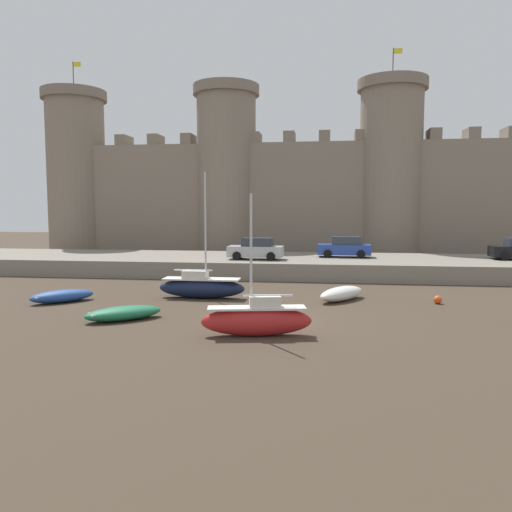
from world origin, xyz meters
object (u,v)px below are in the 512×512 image
at_px(sailboat_near_channel_right, 257,319).
at_px(rowboat_foreground_centre, 342,293).
at_px(sailboat_near_channel_left, 201,286).
at_px(mooring_buoy_near_shore, 438,300).
at_px(car_quay_west, 345,247).
at_px(rowboat_foreground_left, 62,296).
at_px(rowboat_midflat_left, 123,313).
at_px(mooring_buoy_off_centre, 243,310).
at_px(car_quay_centre_east, 256,249).

distance_m(sailboat_near_channel_right, rowboat_foreground_centre, 8.95).
bearing_deg(sailboat_near_channel_left, sailboat_near_channel_right, -61.77).
xyz_separation_m(mooring_buoy_near_shore, car_quay_west, (-4.40, 12.63, 1.79)).
relative_size(rowboat_foreground_left, car_quay_west, 0.77).
bearing_deg(mooring_buoy_near_shore, rowboat_foreground_centre, 176.86).
xyz_separation_m(rowboat_midflat_left, sailboat_near_channel_right, (6.35, -1.94, 0.35)).
relative_size(rowboat_foreground_centre, mooring_buoy_near_shore, 8.22).
xyz_separation_m(rowboat_foreground_left, mooring_buoy_off_centre, (10.11, -1.55, -0.16)).
height_order(rowboat_midflat_left, mooring_buoy_off_centre, rowboat_midflat_left).
relative_size(sailboat_near_channel_left, car_quay_west, 1.70).
bearing_deg(rowboat_foreground_left, car_quay_west, 43.91).
bearing_deg(car_quay_centre_east, sailboat_near_channel_left, -100.04).
xyz_separation_m(rowboat_midflat_left, sailboat_near_channel_left, (2.11, 5.97, 0.33)).
height_order(sailboat_near_channel_right, rowboat_foreground_left, sailboat_near_channel_right).
xyz_separation_m(sailboat_near_channel_left, car_quay_centre_east, (1.75, 9.89, 1.35)).
xyz_separation_m(rowboat_midflat_left, rowboat_foreground_centre, (9.91, 6.27, 0.07)).
bearing_deg(mooring_buoy_off_centre, car_quay_centre_east, 95.27).
bearing_deg(rowboat_midflat_left, sailboat_near_channel_right, -16.99).
height_order(rowboat_foreground_centre, mooring_buoy_off_centre, rowboat_foreground_centre).
height_order(rowboat_midflat_left, rowboat_foreground_centre, rowboat_foreground_centre).
height_order(rowboat_foreground_left, mooring_buoy_near_shore, rowboat_foreground_left).
xyz_separation_m(rowboat_midflat_left, car_quay_west, (10.52, 18.62, 1.68)).
height_order(rowboat_midflat_left, car_quay_centre_east, car_quay_centre_east).
bearing_deg(sailboat_near_channel_left, mooring_buoy_near_shore, 0.12).
relative_size(rowboat_foreground_centre, car_quay_west, 0.87).
relative_size(rowboat_foreground_centre, car_quay_centre_east, 0.87).
bearing_deg(rowboat_foreground_left, sailboat_near_channel_right, -26.38).
relative_size(sailboat_near_channel_right, rowboat_foreground_left, 1.75).
distance_m(sailboat_near_channel_right, sailboat_near_channel_left, 8.98).
height_order(rowboat_midflat_left, rowboat_foreground_left, rowboat_foreground_left).
height_order(mooring_buoy_near_shore, car_quay_west, car_quay_west).
xyz_separation_m(mooring_buoy_near_shore, car_quay_centre_east, (-11.06, 9.86, 1.79)).
bearing_deg(rowboat_foreground_left, rowboat_foreground_centre, 9.84).
bearing_deg(car_quay_centre_east, car_quay_west, 22.53).
bearing_deg(car_quay_west, mooring_buoy_near_shore, -70.80).
xyz_separation_m(sailboat_near_channel_left, mooring_buoy_off_centre, (3.02, -3.84, -0.47)).
relative_size(rowboat_foreground_left, mooring_buoy_near_shore, 7.27).
bearing_deg(car_quay_centre_east, rowboat_foreground_centre, -57.73).
xyz_separation_m(rowboat_midflat_left, car_quay_centre_east, (3.86, 15.86, 1.68)).
distance_m(rowboat_foreground_left, car_quay_centre_east, 15.14).
height_order(rowboat_foreground_left, mooring_buoy_off_centre, rowboat_foreground_left).
bearing_deg(car_quay_centre_east, mooring_buoy_near_shore, -41.71).
relative_size(sailboat_near_channel_right, mooring_buoy_off_centre, 14.52).
xyz_separation_m(sailboat_near_channel_right, mooring_buoy_near_shore, (8.57, 7.94, -0.46)).
bearing_deg(rowboat_foreground_left, mooring_buoy_off_centre, -8.73).
height_order(mooring_buoy_off_centre, car_quay_west, car_quay_west).
bearing_deg(mooring_buoy_near_shore, mooring_buoy_off_centre, -158.49).
height_order(mooring_buoy_off_centre, car_quay_centre_east, car_quay_centre_east).
xyz_separation_m(rowboat_midflat_left, rowboat_foreground_left, (-4.99, 3.69, 0.02)).
xyz_separation_m(rowboat_foreground_left, sailboat_near_channel_left, (7.10, 2.28, 0.31)).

